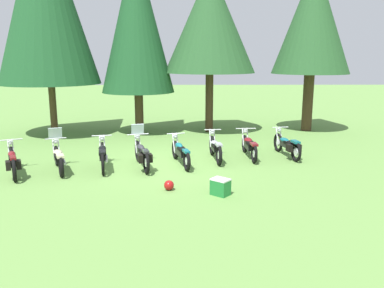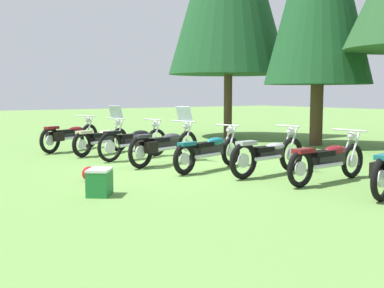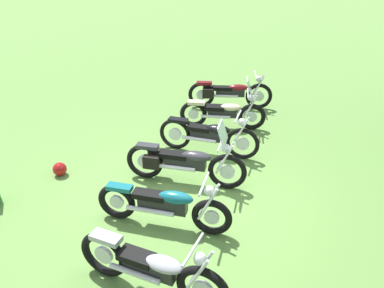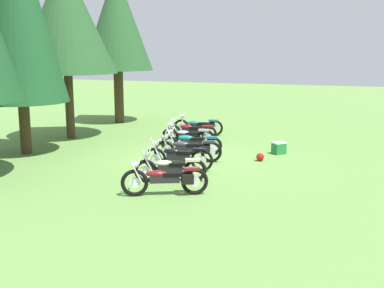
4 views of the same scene
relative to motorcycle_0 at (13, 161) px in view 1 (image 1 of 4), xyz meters
name	(u,v)px [view 1 (image 1 of 4)]	position (x,y,z in m)	size (l,w,h in m)	color
ground_plane	(160,165)	(4.60, 1.17, -0.46)	(80.00, 80.00, 0.00)	#608C42
motorcycle_0	(13,161)	(0.00, 0.00, 0.00)	(1.21, 2.22, 1.03)	black
motorcycle_1	(58,158)	(1.31, 0.46, -0.01)	(1.04, 2.08, 1.36)	black
motorcycle_2	(103,155)	(2.70, 0.75, 0.01)	(0.76, 2.30, 1.03)	black
motorcycle_3	(142,154)	(4.00, 0.86, 0.02)	(1.01, 2.38, 1.39)	black
motorcycle_4	(181,152)	(5.30, 1.25, -0.02)	(0.87, 2.31, 0.99)	black
motorcycle_5	(215,148)	(6.56, 1.86, -0.01)	(0.63, 2.28, 1.03)	black
motorcycle_6	(249,146)	(7.85, 2.20, -0.01)	(0.78, 2.35, 1.00)	black
motorcycle_7	(287,145)	(9.29, 2.32, -0.01)	(0.83, 2.32, 1.02)	black
pine_tree_1	(137,19)	(3.16, 7.26, 4.94)	(3.47, 3.47, 8.83)	#42301E
pine_tree_2	(210,21)	(6.62, 7.58, 4.89)	(4.40, 4.40, 7.82)	#42301E
pine_tree_3	(313,19)	(11.61, 7.80, 5.01)	(3.78, 3.78, 8.16)	#42301E
picnic_cooler	(220,187)	(6.45, -1.94, -0.23)	(0.60, 0.58, 0.46)	#1E7233
dropped_helmet	(169,185)	(5.02, -1.53, -0.32)	(0.29, 0.29, 0.29)	maroon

